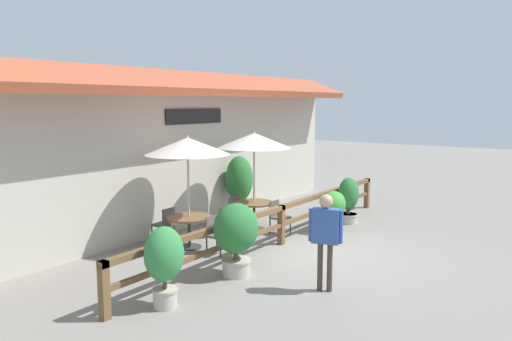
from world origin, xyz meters
name	(u,v)px	position (x,y,z in m)	size (l,w,h in m)	color
ground_plane	(320,252)	(0.00, 0.00, 0.00)	(60.00, 60.00, 0.00)	gray
building_facade	(186,148)	(0.00, 4.10, 2.16)	(14.28, 1.49, 4.23)	#BCB7A8
patio_railing	(281,216)	(0.00, 1.05, 0.70)	(10.40, 0.14, 0.95)	brown
patio_umbrella_near	(188,146)	(-1.48, 2.65, 2.38)	(1.94, 1.94, 2.62)	#B7B2A8
dining_table_near	(189,223)	(-1.48, 2.65, 0.60)	(1.05, 1.05, 0.75)	brown
chair_near_streetside	(216,233)	(-1.47, 1.84, 0.47)	(0.44, 0.44, 0.85)	#514C47
chair_near_wallside	(165,223)	(-1.46, 3.46, 0.47)	(0.43, 0.43, 0.85)	#514C47
patio_umbrella_middle	(254,141)	(0.77, 2.40, 2.38)	(1.94, 1.94, 2.62)	#B7B2A8
dining_table_middle	(254,207)	(0.77, 2.40, 0.60)	(1.05, 1.05, 0.75)	brown
chair_middle_streetside	(278,215)	(0.82, 1.66, 0.47)	(0.43, 0.43, 0.85)	#514C47
chair_middle_wallside	(232,209)	(0.74, 3.14, 0.47)	(0.49, 0.49, 0.85)	#514C47
potted_plant_entrance_palm	(334,206)	(1.75, 0.55, 0.68)	(0.68, 0.61, 1.09)	#564C47
potted_plant_broad_leaf	(164,260)	(-4.25, 0.62, 0.81)	(0.69, 0.62, 1.37)	#B7AD99
potted_plant_corner_fern	(236,233)	(-2.35, 0.60, 0.86)	(0.94, 0.84, 1.44)	#B7AD99
potted_plant_small_flowering	(348,199)	(2.91, 0.67, 0.69)	(0.63, 0.57, 1.29)	#B7AD99
potted_plant_tall_tropical	(239,181)	(1.64, 3.55, 1.10)	(0.86, 0.77, 1.83)	#B7AD99
pedestrian	(326,229)	(-2.06, -1.19, 1.14)	(0.34, 0.60, 1.77)	#42382D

